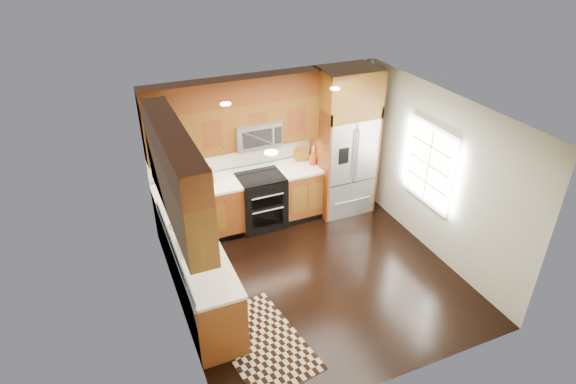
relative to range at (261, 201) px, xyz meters
name	(u,v)px	position (x,y,z in m)	size (l,w,h in m)	color
ground	(316,277)	(0.25, -1.67, -0.47)	(4.00, 4.00, 0.00)	black
wall_back	(267,147)	(0.25, 0.33, 0.83)	(4.00, 0.02, 2.60)	#B9BBA8
wall_left	(173,236)	(-1.75, -1.67, 0.83)	(0.02, 4.00, 2.60)	#B9BBA8
wall_right	(438,176)	(2.25, -1.67, 0.83)	(0.02, 4.00, 2.60)	#B9BBA8
window	(429,165)	(2.23, -1.47, 0.93)	(0.04, 1.10, 1.30)	white
base_cabinets	(218,239)	(-0.98, -0.77, -0.02)	(2.85, 3.00, 0.90)	brown
countertop	(223,207)	(-0.84, -0.65, 0.45)	(2.86, 3.01, 0.04)	silver
upper_cabinets	(212,138)	(-0.90, -0.58, 1.56)	(2.85, 3.00, 1.15)	#8D5D1C
range	(261,201)	(0.00, 0.00, 0.00)	(0.76, 0.67, 0.95)	black
microwave	(256,134)	(0.00, 0.13, 1.19)	(0.76, 0.40, 0.42)	#B2B2B7
refrigerator	(345,142)	(1.55, -0.04, 0.83)	(0.98, 0.75, 2.60)	#B2B2B7
sink_faucet	(192,242)	(-1.48, -1.44, 0.52)	(0.54, 0.44, 0.37)	#B2B2B7
rug	(262,342)	(-0.95, -2.54, -0.46)	(0.94, 1.56, 0.01)	black
knife_block	(211,176)	(-0.79, 0.16, 0.57)	(0.09, 0.13, 0.25)	tan
utensil_crock	(313,158)	(1.00, 0.07, 0.59)	(0.12, 0.12, 0.35)	#AE3615
cutting_board	(301,160)	(0.86, 0.27, 0.48)	(0.28, 0.28, 0.02)	#8D5D1C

